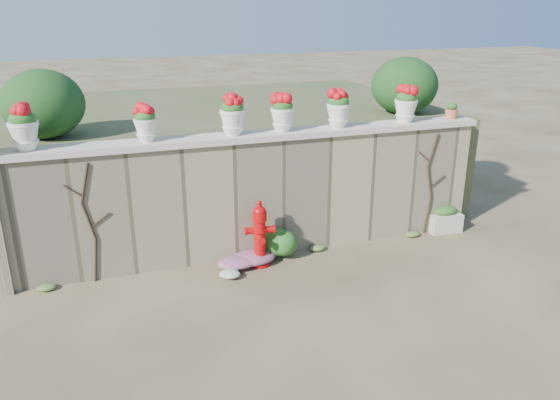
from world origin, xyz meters
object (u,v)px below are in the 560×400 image
object	(u,v)px
planter_box	(444,220)
urn_pot_0	(24,128)
fire_hydrant	(260,233)
terracotta_pot	(451,112)

from	to	relation	value
planter_box	urn_pot_0	distance (m)	7.33
fire_hydrant	planter_box	xyz separation A→B (m)	(3.71, 0.26, -0.33)
fire_hydrant	planter_box	world-z (taller)	fire_hydrant
urn_pot_0	terracotta_pot	distance (m)	7.07
fire_hydrant	urn_pot_0	size ratio (longest dim) A/B	1.71
terracotta_pot	urn_pot_0	bearing A→B (deg)	180.00
planter_box	urn_pot_0	xyz separation A→B (m)	(-6.99, 0.25, 2.19)
terracotta_pot	planter_box	bearing A→B (deg)	-107.18
urn_pot_0	terracotta_pot	world-z (taller)	urn_pot_0
fire_hydrant	urn_pot_0	distance (m)	3.81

